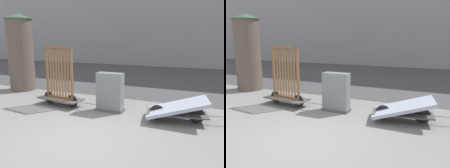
% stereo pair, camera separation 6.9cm
% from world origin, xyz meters
% --- Properties ---
extents(ground_plane, '(60.00, 60.00, 0.00)m').
position_xyz_m(ground_plane, '(0.00, 0.00, 0.00)').
color(ground_plane, slate).
extents(road_strip, '(56.00, 10.96, 0.01)m').
position_xyz_m(road_strip, '(0.00, 9.31, 0.00)').
color(road_strip, '#424244').
rests_on(road_strip, ground_plane).
extents(bike_cart_with_bedframe, '(2.41, 0.86, 2.09)m').
position_xyz_m(bike_cart_with_bedframe, '(-2.01, 2.11, 0.67)').
color(bike_cart_with_bedframe, '#4C4742').
rests_on(bike_cart_with_bedframe, ground_plane).
extents(bike_cart_with_mattress, '(2.44, 1.28, 0.72)m').
position_xyz_m(bike_cart_with_mattress, '(2.02, 2.11, 0.38)').
color(bike_cart_with_mattress, '#4C4742').
rests_on(bike_cart_with_mattress, ground_plane).
extents(utility_cabinet, '(0.92, 0.42, 1.27)m').
position_xyz_m(utility_cabinet, '(-0.12, 2.23, 0.59)').
color(utility_cabinet, '#4C4C4C').
rests_on(utility_cabinet, ground_plane).
extents(advertising_column, '(1.25, 1.25, 3.46)m').
position_xyz_m(advertising_column, '(-5.12, 3.48, 1.76)').
color(advertising_column, brown).
rests_on(advertising_column, ground_plane).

